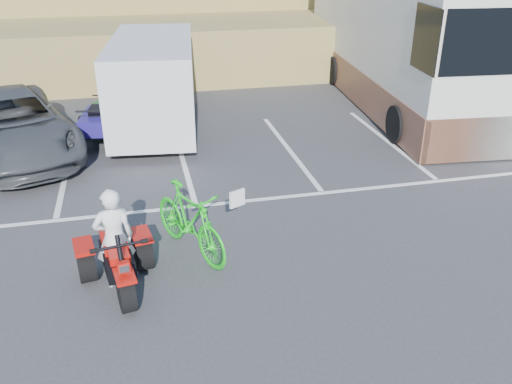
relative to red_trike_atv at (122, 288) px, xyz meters
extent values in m
plane|color=#38383B|center=(1.47, 0.11, 0.00)|extent=(100.00, 100.00, 0.00)
cube|color=white|center=(-1.23, 5.11, 0.00)|extent=(0.12, 5.00, 0.01)
cube|color=white|center=(1.47, 5.11, 0.00)|extent=(0.12, 5.00, 0.01)
cube|color=white|center=(4.17, 5.11, 0.00)|extent=(0.12, 5.00, 0.01)
cube|color=white|center=(6.87, 5.11, 0.00)|extent=(0.12, 5.00, 0.01)
cube|color=white|center=(9.57, 5.11, 0.00)|extent=(0.12, 5.00, 0.01)
cube|color=white|center=(1.47, 2.51, 0.00)|extent=(28.00, 0.12, 0.01)
cube|color=olive|center=(1.47, 14.11, 1.00)|extent=(40.00, 6.00, 2.00)
cube|color=olive|center=(1.47, 17.61, 2.00)|extent=(40.00, 4.00, 2.20)
imported|color=white|center=(-0.02, 0.15, 0.82)|extent=(0.65, 0.49, 1.64)
imported|color=#14BF19|center=(1.18, 0.81, 0.62)|extent=(1.43, 2.11, 1.24)
imported|color=#404347|center=(-2.52, 6.33, 0.76)|extent=(4.18, 5.99, 1.52)
cube|color=silver|center=(1.03, 7.49, 1.36)|extent=(2.67, 5.45, 2.19)
cylinder|color=black|center=(1.03, 7.49, 0.31)|extent=(1.98, 0.82, 0.61)
cube|color=silver|center=(8.70, 8.68, 2.02)|extent=(3.65, 11.13, 3.94)
cube|color=brown|center=(8.70, 8.68, 0.60)|extent=(3.71, 11.14, 1.09)
cube|color=black|center=(8.24, 3.21, 2.84)|extent=(2.51, 0.24, 1.42)
camera|label=1|loc=(0.49, -7.21, 5.02)|focal=38.00mm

